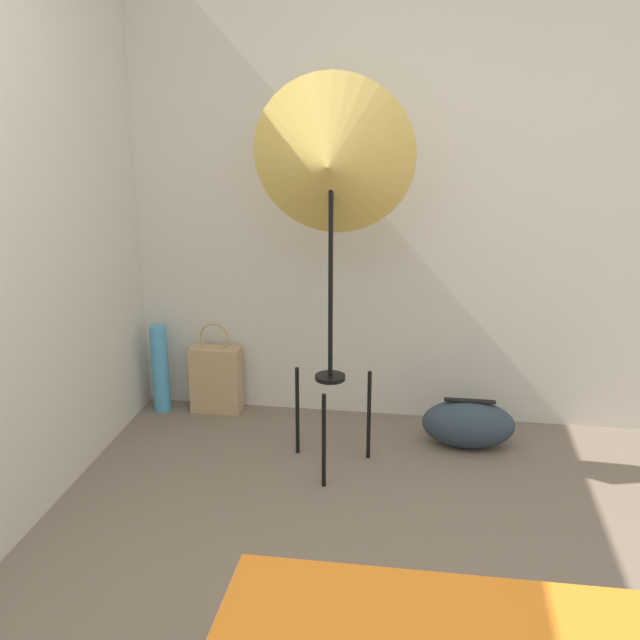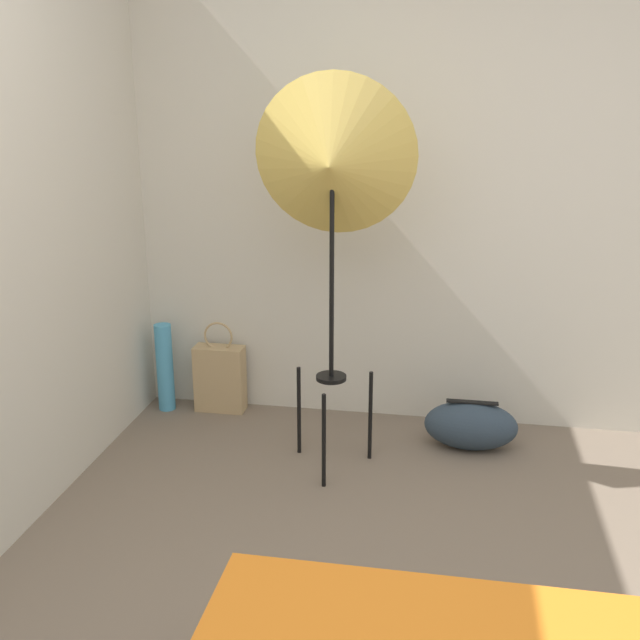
% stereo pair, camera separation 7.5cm
% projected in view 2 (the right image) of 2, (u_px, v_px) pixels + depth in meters
% --- Properties ---
extents(wall_back, '(8.00, 0.05, 2.60)m').
position_uv_depth(wall_back, '(412.00, 183.00, 3.86)').
color(wall_back, beige).
rests_on(wall_back, ground_plane).
extents(wall_side_left, '(0.05, 8.00, 2.60)m').
position_uv_depth(wall_side_left, '(10.00, 212.00, 2.94)').
color(wall_side_left, beige).
rests_on(wall_side_left, ground_plane).
extents(photo_umbrella, '(0.73, 0.38, 1.84)m').
position_uv_depth(photo_umbrella, '(332.00, 164.00, 3.24)').
color(photo_umbrella, black).
rests_on(photo_umbrella, ground_plane).
extents(tote_bag, '(0.28, 0.12, 0.53)m').
position_uv_depth(tote_bag, '(220.00, 378.00, 4.24)').
color(tote_bag, tan).
rests_on(tote_bag, ground_plane).
extents(duffel_bag, '(0.47, 0.25, 0.26)m').
position_uv_depth(duffel_bag, '(471.00, 425.00, 3.81)').
color(duffel_bag, '#2D3D4C').
rests_on(duffel_bag, ground_plane).
extents(paper_roll, '(0.09, 0.09, 0.51)m').
position_uv_depth(paper_roll, '(165.00, 367.00, 4.24)').
color(paper_roll, '#4CA3D1').
rests_on(paper_roll, ground_plane).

